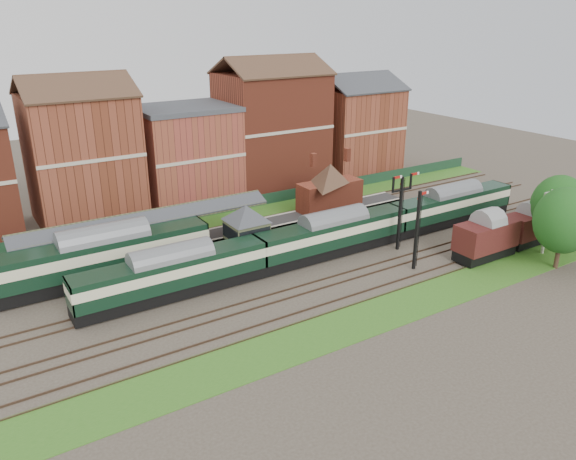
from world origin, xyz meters
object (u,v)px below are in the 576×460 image
signal_box (247,232)px  goods_van_a (486,237)px  platform_railcar (105,255)px  semaphore_bracket (400,208)px  dmu_train (333,234)px

signal_box → goods_van_a: signal_box is taller
signal_box → platform_railcar: (-13.12, 3.25, -0.56)m
signal_box → platform_railcar: signal_box is taller
semaphore_bracket → dmu_train: bearing=159.6°
dmu_train → goods_van_a: (12.54, -9.00, -0.03)m
signal_box → goods_van_a: size_ratio=0.88×
semaphore_bracket → platform_railcar: (-28.16, 9.00, -2.00)m
platform_railcar → goods_van_a: size_ratio=2.89×
semaphore_bracket → platform_railcar: 29.63m
semaphore_bracket → goods_van_a: size_ratio=1.20×
signal_box → dmu_train: size_ratio=0.11×
goods_van_a → signal_box: bearing=149.6°
semaphore_bracket → goods_van_a: bearing=-48.1°
semaphore_bracket → platform_railcar: bearing=162.3°
dmu_train → platform_railcar: size_ratio=2.67×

